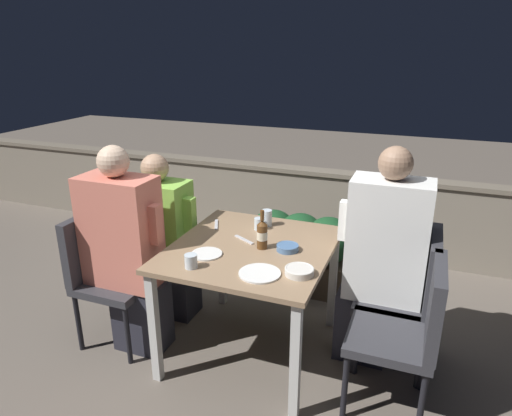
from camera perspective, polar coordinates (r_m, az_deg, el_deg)
name	(u,v)px	position (r m, az deg, el deg)	size (l,w,h in m)	color
ground_plane	(252,349)	(3.14, -0.52, -17.19)	(16.00, 16.00, 0.00)	#665B51
parapet_wall	(318,209)	(4.43, 7.70, -0.07)	(9.00, 0.18, 0.78)	gray
dining_table	(252,260)	(2.79, -0.56, -6.46)	(0.94, 1.02, 0.74)	#937556
planter_hedge	(299,247)	(3.70, 5.39, -4.85)	(0.84, 0.47, 0.62)	brown
chair_left_near	(104,266)	(3.14, -18.52, -6.91)	(0.44, 0.44, 0.88)	#333338
person_coral_top	(127,252)	(2.96, -15.83, -5.27)	(0.52, 0.26, 1.34)	#282833
chair_left_far	(141,241)	(3.44, -14.18, -4.04)	(0.44, 0.44, 0.88)	#333338
person_green_blouse	(164,237)	(3.31, -11.40, -3.58)	(0.50, 0.26, 1.20)	#282833
chair_right_near	(412,325)	(2.54, 18.88, -13.66)	(0.44, 0.44, 0.88)	#333338
chair_right_far	(412,289)	(2.88, 18.90, -9.51)	(0.44, 0.44, 0.88)	#333338
person_white_polo	(380,260)	(2.81, 15.26, -6.25)	(0.51, 0.26, 1.37)	#282833
beer_bottle	(262,234)	(2.69, 0.74, -3.29)	(0.06, 0.06, 0.24)	brown
plate_0	(260,273)	(2.44, 0.46, -8.18)	(0.23, 0.23, 0.01)	white
plate_1	(207,254)	(2.67, -6.19, -5.72)	(0.18, 0.18, 0.01)	white
bowl_0	(288,247)	(2.70, 3.97, -4.91)	(0.13, 0.13, 0.04)	#4C709E
bowl_1	(299,271)	(2.44, 5.44, -7.81)	(0.16, 0.16, 0.04)	silver
glass_cup_0	(267,218)	(3.04, 1.38, -1.24)	(0.07, 0.07, 0.11)	silver
glass_cup_1	(191,261)	(2.52, -8.14, -6.60)	(0.07, 0.07, 0.08)	silver
glass_cup_2	(259,224)	(2.98, 0.35, -2.00)	(0.06, 0.06, 0.08)	silver
fork_0	(216,225)	(3.08, -4.99, -2.07)	(0.09, 0.16, 0.01)	silver
fork_1	(244,240)	(2.84, -1.50, -3.98)	(0.16, 0.10, 0.01)	silver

